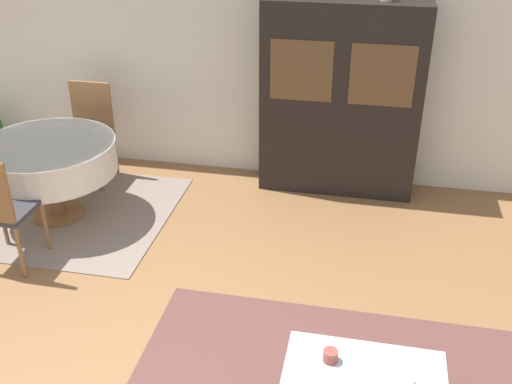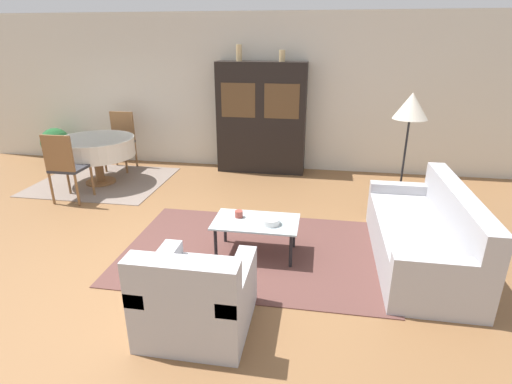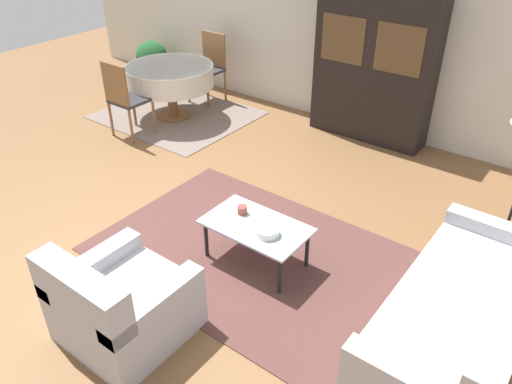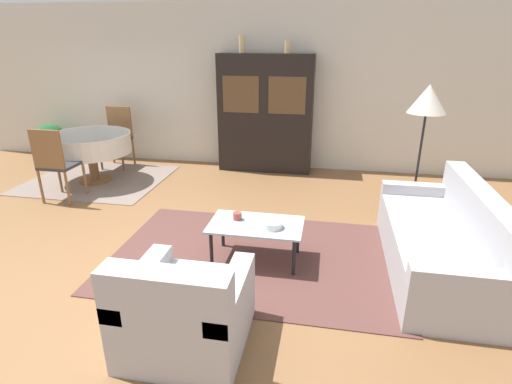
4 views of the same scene
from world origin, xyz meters
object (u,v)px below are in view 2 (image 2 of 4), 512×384
(couch, at_px, (424,237))
(bowl, at_px, (271,221))
(dining_chair_far, at_px, (121,137))
(dining_table, at_px, (96,147))
(vase_tall, at_px, (239,53))
(potted_plant, at_px, (56,144))
(dining_chair_near, at_px, (65,164))
(vase_short, at_px, (282,56))
(coffee_table, at_px, (256,224))
(display_cabinet, at_px, (261,118))
(armchair, at_px, (196,298))
(cup, at_px, (239,214))
(floor_lamp, at_px, (411,110))

(couch, xyz_separation_m, bowl, (-1.63, -0.19, 0.14))
(couch, height_order, dining_chair_far, dining_chair_far)
(dining_chair_far, bearing_deg, dining_table, 90.00)
(vase_tall, height_order, potted_plant, vase_tall)
(couch, relative_size, dining_chair_near, 1.98)
(vase_short, bearing_deg, dining_table, -158.76)
(couch, distance_m, coffee_table, 1.80)
(display_cabinet, bearing_deg, couch, -52.59)
(display_cabinet, relative_size, dining_chair_far, 1.87)
(armchair, xyz_separation_m, vase_tall, (-0.51, 4.32, 1.74))
(cup, xyz_separation_m, vase_tall, (-0.59, 2.95, 1.60))
(display_cabinet, height_order, dining_table, display_cabinet)
(couch, bearing_deg, dining_chair_near, 79.07)
(armchair, xyz_separation_m, bowl, (0.45, 1.24, 0.14))
(dining_table, distance_m, dining_chair_near, 0.84)
(dining_table, bearing_deg, vase_short, 21.24)
(armchair, distance_m, vase_tall, 4.68)
(couch, relative_size, vase_tall, 7.62)
(dining_chair_near, relative_size, floor_lamp, 0.62)
(vase_short, bearing_deg, floor_lamp, -41.29)
(dining_chair_far, height_order, vase_tall, vase_tall)
(couch, xyz_separation_m, floor_lamp, (-0.05, 1.29, 1.13))
(coffee_table, bearing_deg, armchair, -102.16)
(coffee_table, distance_m, dining_chair_far, 4.04)
(coffee_table, distance_m, cup, 0.23)
(dining_chair_far, xyz_separation_m, floor_lamp, (4.70, -1.31, 0.84))
(display_cabinet, xyz_separation_m, vase_short, (0.34, 0.00, 1.05))
(armchair, height_order, dining_chair_far, dining_chair_far)
(dining_chair_near, height_order, floor_lamp, floor_lamp)
(armchair, bearing_deg, vase_tall, 96.79)
(dining_table, relative_size, vase_short, 6.77)
(bowl, relative_size, potted_plant, 0.29)
(dining_table, xyz_separation_m, floor_lamp, (4.70, -0.47, 0.81))
(potted_plant, bearing_deg, floor_lamp, -12.73)
(coffee_table, bearing_deg, display_cabinet, 97.68)
(dining_table, height_order, bowl, dining_table)
(bowl, bearing_deg, couch, 6.74)
(dining_chair_near, height_order, vase_short, vase_short)
(floor_lamp, bearing_deg, couch, -87.70)
(floor_lamp, distance_m, potted_plant, 6.33)
(dining_table, xyz_separation_m, potted_plant, (-1.39, 0.91, -0.23))
(display_cabinet, distance_m, floor_lamp, 2.72)
(display_cabinet, xyz_separation_m, cup, (0.20, -2.95, -0.51))
(bowl, bearing_deg, dining_chair_near, 160.43)
(dining_chair_far, xyz_separation_m, potted_plant, (-1.39, 0.07, -0.20))
(coffee_table, height_order, potted_plant, potted_plant)
(coffee_table, bearing_deg, bowl, -18.20)
(floor_lamp, bearing_deg, cup, -145.07)
(floor_lamp, relative_size, vase_tall, 6.20)
(dining_chair_far, distance_m, vase_short, 3.23)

